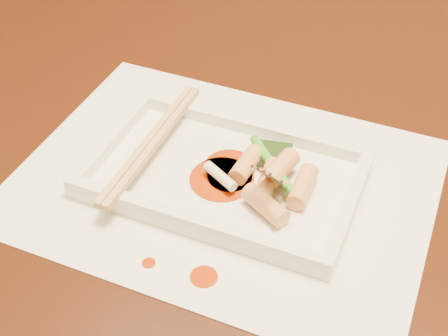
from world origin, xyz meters
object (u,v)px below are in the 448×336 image
at_px(table, 216,162).
at_px(placemat, 224,182).
at_px(fork, 305,123).
at_px(plate_base, 224,179).
at_px(chopstick_a, 148,141).

xyz_separation_m(table, placemat, (0.07, -0.13, 0.10)).
relative_size(table, fork, 10.00).
xyz_separation_m(plate_base, fork, (0.07, 0.02, 0.08)).
xyz_separation_m(table, plate_base, (0.07, -0.13, 0.11)).
height_order(chopstick_a, fork, fork).
bearing_deg(table, plate_base, -63.13).
bearing_deg(fork, chopstick_a, -173.25).
relative_size(plate_base, chopstick_a, 1.33).
height_order(plate_base, fork, fork).
xyz_separation_m(placemat, chopstick_a, (-0.08, 0.00, 0.03)).
height_order(placemat, chopstick_a, chopstick_a).
bearing_deg(chopstick_a, placemat, 0.00).
height_order(placemat, plate_base, plate_base).
bearing_deg(placemat, chopstick_a, 180.00).
relative_size(table, placemat, 3.50).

